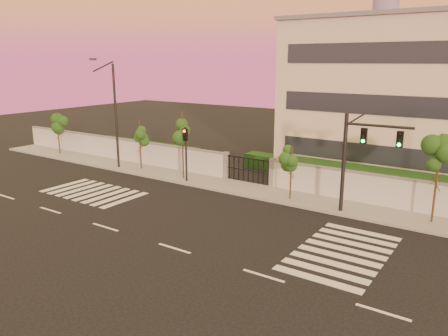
% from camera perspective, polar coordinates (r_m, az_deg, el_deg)
% --- Properties ---
extents(ground, '(120.00, 120.00, 0.00)m').
position_cam_1_polar(ground, '(21.95, -6.49, -10.40)').
color(ground, black).
rests_on(ground, ground).
extents(sidewalk, '(60.00, 3.00, 0.15)m').
position_cam_1_polar(sidewalk, '(30.12, 6.59, -3.44)').
color(sidewalk, gray).
rests_on(sidewalk, ground).
extents(perimeter_wall, '(60.00, 0.36, 2.20)m').
position_cam_1_polar(perimeter_wall, '(31.09, 8.10, -1.03)').
color(perimeter_wall, silver).
rests_on(perimeter_wall, ground).
extents(hedge_row, '(41.00, 4.25, 1.80)m').
position_cam_1_polar(hedge_row, '(33.17, 11.83, -0.70)').
color(hedge_row, '#113816').
rests_on(hedge_row, ground).
extents(road_markings, '(57.00, 7.62, 0.02)m').
position_cam_1_polar(road_markings, '(25.56, -3.71, -6.73)').
color(road_markings, silver).
rests_on(road_markings, ground).
extents(street_tree_a, '(1.54, 1.22, 4.22)m').
position_cam_1_polar(street_tree_a, '(45.26, -20.91, 5.49)').
color(street_tree_a, '#382314').
rests_on(street_tree_a, ground).
extents(street_tree_b, '(1.33, 1.06, 4.26)m').
position_cam_1_polar(street_tree_b, '(36.69, -10.90, 4.43)').
color(street_tree_b, '#382314').
rests_on(street_tree_b, ground).
extents(street_tree_c, '(1.46, 1.17, 5.31)m').
position_cam_1_polar(street_tree_c, '(33.15, -5.42, 4.97)').
color(street_tree_c, '#382314').
rests_on(street_tree_c, ground).
extents(street_tree_d, '(1.30, 1.04, 3.61)m').
position_cam_1_polar(street_tree_d, '(28.39, 8.84, 0.83)').
color(street_tree_d, '#382314').
rests_on(street_tree_d, ground).
extents(street_tree_e, '(1.49, 1.19, 5.17)m').
position_cam_1_polar(street_tree_e, '(26.48, 26.33, 1.12)').
color(street_tree_e, '#382314').
rests_on(street_tree_e, ground).
extents(traffic_signal_main, '(3.83, 0.41, 6.05)m').
position_cam_1_polar(traffic_signal_main, '(26.32, 17.01, 1.94)').
color(traffic_signal_main, black).
rests_on(traffic_signal_main, ground).
extents(traffic_signal_secondary, '(0.33, 0.33, 4.26)m').
position_cam_1_polar(traffic_signal_secondary, '(32.46, -5.01, 2.64)').
color(traffic_signal_secondary, black).
rests_on(traffic_signal_secondary, ground).
extents(streetlight_west, '(0.55, 2.21, 9.17)m').
position_cam_1_polar(streetlight_west, '(37.45, -14.20, 7.26)').
color(streetlight_west, black).
rests_on(streetlight_west, ground).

